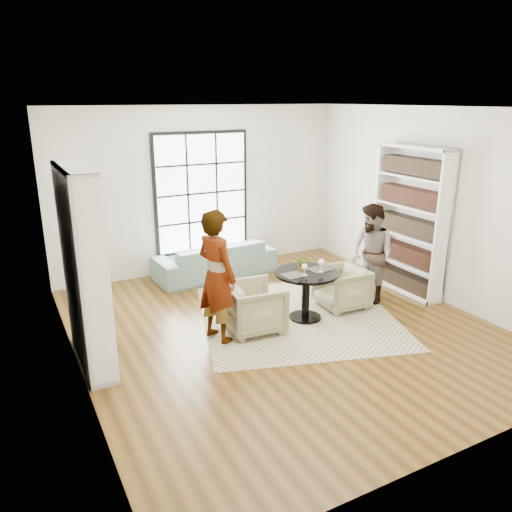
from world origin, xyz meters
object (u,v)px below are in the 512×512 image
pedestal_table (306,285)px  person_right (371,254)px  armchair_right (341,288)px  wine_glass_left (305,267)px  armchair_left (254,307)px  sofa (215,259)px  person_left (217,276)px  wine_glass_right (321,263)px  flower_centerpiece (302,264)px

pedestal_table → person_right: size_ratio=0.58×
armchair_right → person_right: person_right is taller
person_right → wine_glass_left: bearing=-83.4°
armchair_left → wine_glass_left: wine_glass_left is taller
pedestal_table → sofa: size_ratio=0.42×
pedestal_table → person_left: bearing=179.3°
wine_glass_right → person_left: bearing=175.5°
pedestal_table → armchair_left: pedestal_table is taller
pedestal_table → flower_centerpiece: (-0.03, 0.07, 0.31)m
sofa → wine_glass_right: wine_glass_right is taller
sofa → person_right: size_ratio=1.38×
person_left → armchair_right: bearing=-105.0°
flower_centerpiece → armchair_left: bearing=-176.2°
sofa → flower_centerpiece: 2.37m
person_right → armchair_left: bearing=-90.4°
person_left → wine_glass_right: size_ratio=9.01×
wine_glass_right → flower_centerpiece: 0.28m
pedestal_table → armchair_right: bearing=7.6°
pedestal_table → wine_glass_right: (0.18, -0.11, 0.34)m
sofa → armchair_left: bearing=76.6°
person_left → wine_glass_left: 1.28m
armchair_right → person_right: 0.72m
armchair_right → flower_centerpiece: 0.91m
person_left → armchair_left: bearing=-107.1°
sofa → person_left: (-0.96, -2.33, 0.58)m
person_right → wine_glass_left: person_right is taller
wine_glass_left → wine_glass_right: wine_glass_right is taller
armchair_right → wine_glass_right: bearing=-66.9°
armchair_left → person_left: bearing=95.1°
pedestal_table → armchair_left: bearing=178.8°
armchair_left → wine_glass_right: 1.16m
sofa → armchair_left: 2.36m
armchair_right → wine_glass_right: 0.80m
person_left → person_right: person_left is taller
sofa → wine_glass_left: (0.32, -2.47, 0.55)m
sofa → wine_glass_right: bearing=100.6°
person_left → wine_glass_right: person_left is taller
armchair_left → person_left: (-0.55, 0.00, 0.55)m
pedestal_table → armchair_left: 0.86m
armchair_right → person_left: bearing=-85.2°
pedestal_table → person_right: bearing=4.3°
person_left → wine_glass_left: person_left is taller
pedestal_table → person_right: person_right is taller
wine_glass_right → flower_centerpiece: bearing=139.9°
sofa → flower_centerpiece: bearing=96.6°
pedestal_table → armchair_right: (0.72, 0.10, -0.21)m
wine_glass_left → pedestal_table: bearing=47.3°
pedestal_table → wine_glass_left: wine_glass_left is taller
armchair_left → person_left: 0.78m
person_right → wine_glass_right: (-1.09, -0.20, 0.09)m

